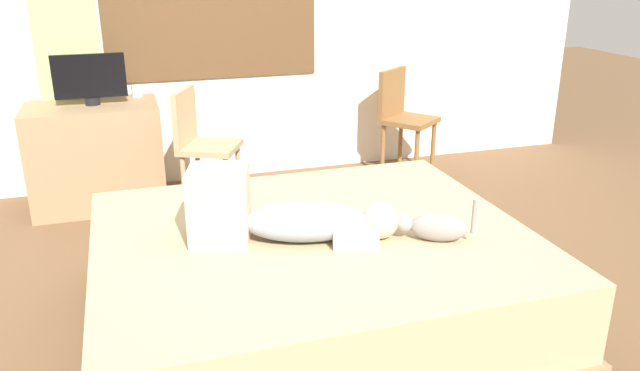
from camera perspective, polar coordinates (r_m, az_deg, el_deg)
ground_plane at (r=3.10m, az=-1.44°, el=-13.54°), size 16.00×16.00×0.00m
bed at (r=3.06m, az=-0.66°, el=-8.62°), size 2.03×1.73×0.51m
person_lying at (r=2.83m, az=-3.34°, el=-2.75°), size 0.94×0.47×0.34m
cat at (r=2.88m, az=10.32°, el=-3.68°), size 0.33×0.22×0.21m
desk at (r=4.77m, az=-19.54°, el=2.54°), size 0.90×0.56×0.74m
tv_monitor at (r=4.65m, az=-20.10°, el=9.06°), size 0.48×0.10×0.35m
cup at (r=4.86m, az=-16.21°, el=8.23°), size 0.08×0.08×0.08m
chair_by_desk at (r=4.47m, az=-10.81°, el=4.05°), size 0.51×0.51×0.86m
chair_spare at (r=5.18m, az=7.42°, el=6.47°), size 0.53×0.53×0.86m
curtain_left at (r=4.89m, az=-22.10°, el=13.22°), size 0.44×0.06×2.50m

